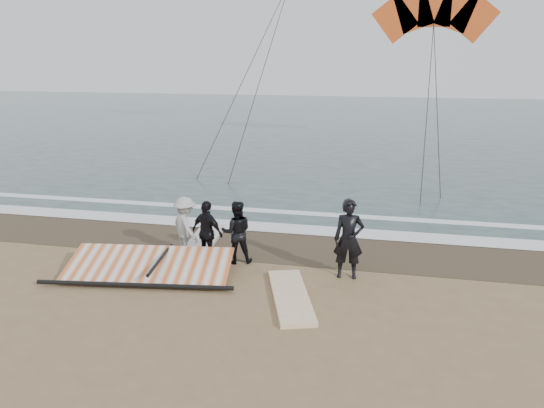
{
  "coord_description": "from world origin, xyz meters",
  "views": [
    {
      "loc": [
        2.67,
        -9.07,
        5.08
      ],
      "look_at": [
        0.06,
        3.0,
        1.6
      ],
      "focal_mm": 35.0,
      "sensor_mm": 36.0,
      "label": 1
    }
  ],
  "objects_px": {
    "man_main": "(349,239)",
    "board_white": "(291,296)",
    "sail_rig": "(149,266)",
    "board_cream": "(203,240)"
  },
  "relations": [
    {
      "from": "board_white",
      "to": "sail_rig",
      "type": "bearing_deg",
      "value": 152.42
    },
    {
      "from": "man_main",
      "to": "sail_rig",
      "type": "xyz_separation_m",
      "value": [
        -4.68,
        -0.8,
        -0.76
      ]
    },
    {
      "from": "man_main",
      "to": "board_white",
      "type": "relative_size",
      "value": 0.72
    },
    {
      "from": "sail_rig",
      "to": "man_main",
      "type": "bearing_deg",
      "value": 9.71
    },
    {
      "from": "board_white",
      "to": "board_cream",
      "type": "xyz_separation_m",
      "value": [
        -3.04,
        3.01,
        0.0
      ]
    },
    {
      "from": "board_cream",
      "to": "sail_rig",
      "type": "distance_m",
      "value": 2.44
    },
    {
      "from": "man_main",
      "to": "board_cream",
      "type": "relative_size",
      "value": 0.71
    },
    {
      "from": "man_main",
      "to": "board_white",
      "type": "xyz_separation_m",
      "value": [
        -1.1,
        -1.43,
        -0.9
      ]
    },
    {
      "from": "board_cream",
      "to": "sail_rig",
      "type": "height_order",
      "value": "sail_rig"
    },
    {
      "from": "man_main",
      "to": "sail_rig",
      "type": "relative_size",
      "value": 0.43
    }
  ]
}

